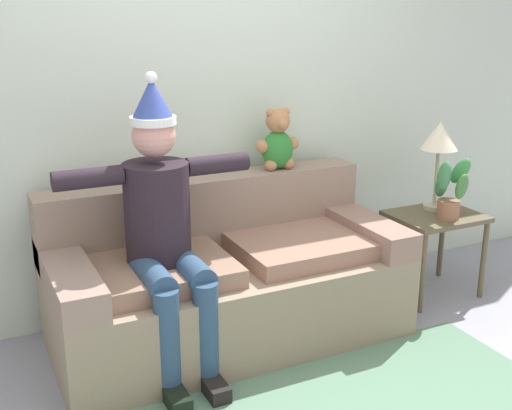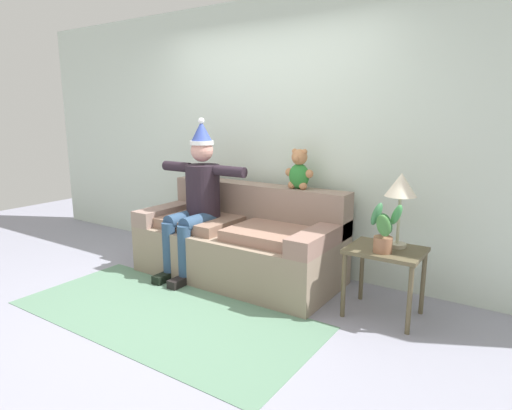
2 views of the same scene
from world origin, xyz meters
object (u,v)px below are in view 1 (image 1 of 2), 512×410
(teddy_bear, at_px, (278,142))
(potted_plant, at_px, (451,190))
(person_seated, at_px, (163,224))
(side_table, at_px, (435,227))
(couch, at_px, (226,279))
(table_lamp, at_px, (439,140))

(teddy_bear, relative_size, potted_plant, 0.94)
(person_seated, relative_size, potted_plant, 3.80)
(teddy_bear, height_order, side_table, teddy_bear)
(person_seated, bearing_deg, couch, 22.27)
(couch, relative_size, person_seated, 1.28)
(couch, xyz_separation_m, person_seated, (-0.41, -0.17, 0.44))
(teddy_bear, distance_m, potted_plant, 1.13)
(teddy_bear, height_order, potted_plant, teddy_bear)
(potted_plant, bearing_deg, couch, 172.66)
(person_seated, bearing_deg, table_lamp, 5.10)
(person_seated, bearing_deg, teddy_bear, 26.86)
(person_seated, bearing_deg, side_table, 2.45)
(person_seated, distance_m, table_lamp, 1.94)
(side_table, bearing_deg, couch, 176.54)
(table_lamp, xyz_separation_m, potted_plant, (-0.05, -0.19, -0.28))
(side_table, distance_m, potted_plant, 0.29)
(couch, distance_m, side_table, 1.46)
(person_seated, xyz_separation_m, teddy_bear, (0.89, 0.45, 0.26))
(side_table, bearing_deg, teddy_bear, 159.12)
(teddy_bear, bearing_deg, person_seated, -153.14)
(side_table, height_order, potted_plant, potted_plant)
(person_seated, relative_size, table_lamp, 2.63)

